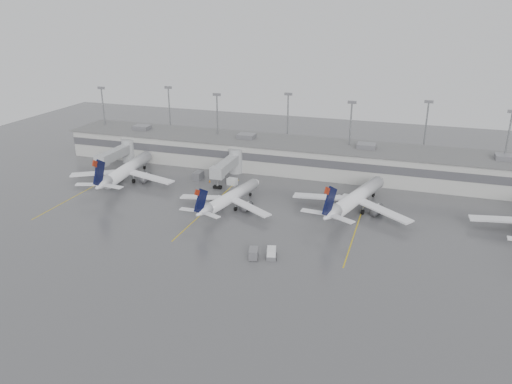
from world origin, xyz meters
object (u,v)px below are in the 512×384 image
(jet_far_left, at_px, (126,170))
(baggage_tug, at_px, (271,254))
(jet_mid_right, at_px, (355,198))
(jet_mid_left, at_px, (230,198))

(jet_far_left, height_order, baggage_tug, jet_far_left)
(jet_mid_right, bearing_deg, jet_far_left, -164.70)
(jet_mid_left, distance_m, jet_mid_right, 29.27)
(jet_mid_left, relative_size, baggage_tug, 7.98)
(jet_far_left, distance_m, jet_mid_right, 61.79)
(baggage_tug, bearing_deg, jet_mid_left, 114.79)
(baggage_tug, bearing_deg, jet_far_left, 135.62)
(jet_mid_left, relative_size, jet_mid_right, 0.85)
(jet_far_left, relative_size, baggage_tug, 9.74)
(jet_mid_right, bearing_deg, baggage_tug, -96.56)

